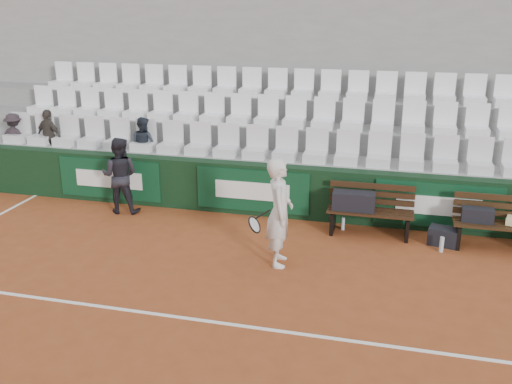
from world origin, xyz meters
name	(u,v)px	position (x,y,z in m)	size (l,w,h in m)	color
ground	(195,320)	(0.00, 0.00, 0.00)	(80.00, 80.00, 0.00)	brown
court_baseline	(195,319)	(0.00, 0.00, 0.00)	(18.00, 0.06, 0.01)	white
back_barrier	(268,190)	(0.07, 3.99, 0.50)	(18.00, 0.34, 1.00)	black
grandstand_tier_front	(272,180)	(0.00, 4.62, 0.50)	(18.00, 0.95, 1.00)	#999996
grandstand_tier_mid	(281,157)	(0.00, 5.58, 0.72)	(18.00, 0.95, 1.45)	gray
grandstand_tier_back	(290,137)	(0.00, 6.53, 0.95)	(18.00, 0.95, 1.90)	gray
grandstand_rear_wall	(296,79)	(0.00, 7.15, 2.20)	(18.00, 0.30, 4.40)	gray
seat_row_front	(270,143)	(0.00, 4.45, 1.31)	(11.90, 0.44, 0.63)	silver
seat_row_mid	(280,111)	(0.00, 5.40, 1.77)	(11.90, 0.44, 0.63)	white
seat_row_back	(289,83)	(0.00, 6.35, 2.21)	(11.90, 0.44, 0.63)	white
bench_left	(370,223)	(2.05, 3.46, 0.23)	(1.50, 0.56, 0.45)	#331C0F
bench_right	(499,236)	(4.18, 3.35, 0.23)	(1.50, 0.56, 0.45)	#331F0F
sports_bag_left	(354,201)	(1.75, 3.46, 0.61)	(0.74, 0.32, 0.32)	black
sports_bag_right	(478,215)	(3.81, 3.38, 0.57)	(0.51, 0.24, 0.24)	black
sports_bag_ground	(444,236)	(3.32, 3.31, 0.15)	(0.50, 0.31, 0.31)	black
water_bottle_near	(343,224)	(1.57, 3.56, 0.12)	(0.07, 0.07, 0.24)	silver
water_bottle_far	(442,244)	(3.26, 3.00, 0.13)	(0.07, 0.07, 0.26)	#B0BFC7
tennis_player	(279,212)	(0.72, 1.92, 0.87)	(0.76, 0.70, 1.73)	silver
ball_kid	(120,175)	(-2.75, 3.43, 0.75)	(0.73, 0.57, 1.50)	black
spectator_a	(12,117)	(-5.80, 4.50, 1.53)	(0.69, 0.40, 1.07)	black
spectator_b	(47,116)	(-4.93, 4.50, 1.60)	(0.70, 0.29, 1.20)	#36302B
spectator_c	(142,123)	(-2.72, 4.50, 1.57)	(0.55, 0.43, 1.14)	#1F252F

